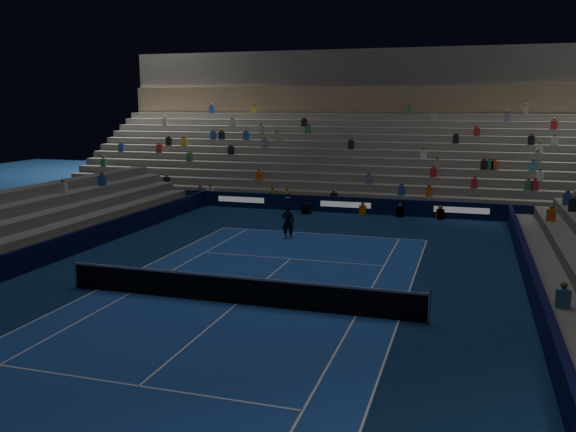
{
  "coord_description": "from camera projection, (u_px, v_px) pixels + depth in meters",
  "views": [
    {
      "loc": [
        7.4,
        -18.34,
        6.69
      ],
      "look_at": [
        0.0,
        6.0,
        2.0
      ],
      "focal_mm": 37.65,
      "sensor_mm": 36.0,
      "label": 1
    }
  ],
  "objects": [
    {
      "name": "court_surface",
      "position": [
        237.0,
        304.0,
        20.59
      ],
      "size": [
        10.97,
        23.77,
        0.01
      ],
      "primitive_type": "cube",
      "color": "#1C449C",
      "rests_on": "ground"
    },
    {
      "name": "ground",
      "position": [
        237.0,
        304.0,
        20.59
      ],
      "size": [
        90.0,
        90.0,
        0.0
      ],
      "primitive_type": "plane",
      "color": "#0C244C",
      "rests_on": "ground"
    },
    {
      "name": "tennis_player",
      "position": [
        288.0,
        222.0,
        30.47
      ],
      "size": [
        0.67,
        0.47,
        1.74
      ],
      "primitive_type": "imported",
      "rotation": [
        0.0,
        0.0,
        3.23
      ],
      "color": "black",
      "rests_on": "ground"
    },
    {
      "name": "broadcast_camera",
      "position": [
        307.0,
        208.0,
        37.7
      ],
      "size": [
        0.52,
        0.97,
        0.67
      ],
      "color": "black",
      "rests_on": "ground"
    },
    {
      "name": "tennis_net",
      "position": [
        237.0,
        290.0,
        20.5
      ],
      "size": [
        12.9,
        0.1,
        1.1
      ],
      "color": "#B2B2B7",
      "rests_on": "ground"
    },
    {
      "name": "grandstand_main",
      "position": [
        371.0,
        149.0,
        46.23
      ],
      "size": [
        44.0,
        15.2,
        11.2
      ],
      "color": "slate",
      "rests_on": "ground"
    },
    {
      "name": "sponsor_barrier_west",
      "position": [
        3.0,
        268.0,
        23.27
      ],
      "size": [
        0.25,
        37.0,
        1.0
      ],
      "primitive_type": "cube",
      "color": "black",
      "rests_on": "ground"
    },
    {
      "name": "sponsor_barrier_far",
      "position": [
        346.0,
        205.0,
        37.91
      ],
      "size": [
        44.0,
        0.25,
        1.0
      ],
      "primitive_type": "cube",
      "color": "black",
      "rests_on": "ground"
    },
    {
      "name": "sponsor_barrier_east",
      "position": [
        544.0,
        319.0,
        17.73
      ],
      "size": [
        0.25,
        37.0,
        1.0
      ],
      "primitive_type": "cube",
      "color": "black",
      "rests_on": "ground"
    }
  ]
}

